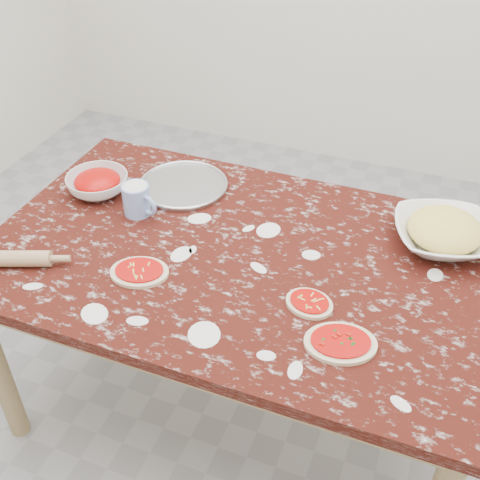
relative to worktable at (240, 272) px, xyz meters
name	(u,v)px	position (x,y,z in m)	size (l,w,h in m)	color
ground	(240,400)	(0.00, 0.00, -0.67)	(4.00, 4.00, 0.00)	gray
worktable	(240,272)	(0.00, 0.00, 0.00)	(1.60, 1.00, 0.75)	#340E09
pizza_tray	(183,186)	(-0.33, 0.28, 0.09)	(0.32, 0.32, 0.01)	#B2B2B7
sauce_bowl	(98,184)	(-0.60, 0.14, 0.12)	(0.22, 0.22, 0.07)	white
cheese_bowl	(443,235)	(0.59, 0.27, 0.12)	(0.31, 0.31, 0.08)	white
flour_mug	(137,199)	(-0.40, 0.07, 0.14)	(0.14, 0.09, 0.11)	#84A3DE
pizza_left	(139,272)	(-0.25, -0.21, 0.09)	(0.21, 0.18, 0.02)	beige
pizza_mid	(309,303)	(0.27, -0.15, 0.09)	(0.16, 0.14, 0.02)	beige
pizza_right	(340,343)	(0.39, -0.26, 0.09)	(0.23, 0.20, 0.02)	beige
rolling_pin	(9,259)	(-0.63, -0.31, 0.11)	(0.05, 0.05, 0.25)	tan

